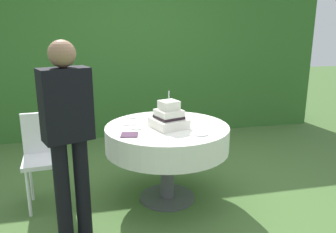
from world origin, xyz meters
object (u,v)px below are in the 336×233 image
at_px(cake_table, 167,139).
at_px(serving_plate_far, 200,134).
at_px(serving_plate_near, 129,124).
at_px(standing_person, 68,130).
at_px(garden_chair, 45,150).
at_px(wedding_cake, 169,117).
at_px(serving_plate_right, 134,117).
at_px(napkin_stack, 129,135).
at_px(serving_plate_left, 136,128).

bearing_deg(cake_table, serving_plate_far, -55.74).
bearing_deg(serving_plate_near, cake_table, -21.32).
height_order(serving_plate_near, serving_plate_far, same).
xyz_separation_m(serving_plate_near, standing_person, (-0.53, -0.62, 0.16)).
xyz_separation_m(serving_plate_far, garden_chair, (-1.38, 0.53, -0.23)).
xyz_separation_m(wedding_cake, garden_chair, (-1.17, 0.24, -0.32)).
bearing_deg(serving_plate_near, standing_person, -130.56).
relative_size(wedding_cake, serving_plate_right, 3.26).
bearing_deg(serving_plate_near, wedding_cake, -26.89).
xyz_separation_m(serving_plate_near, serving_plate_right, (0.08, 0.25, 0.00)).
relative_size(napkin_stack, garden_chair, 0.17).
distance_m(serving_plate_left, napkin_stack, 0.20).
bearing_deg(serving_plate_far, serving_plate_near, 140.92).
height_order(serving_plate_right, standing_person, standing_person).
relative_size(napkin_stack, standing_person, 0.09).
bearing_deg(cake_table, wedding_cake, -80.50).
bearing_deg(standing_person, serving_plate_near, 49.44).
relative_size(serving_plate_far, serving_plate_left, 1.16).
height_order(serving_plate_right, napkin_stack, serving_plate_right).
height_order(serving_plate_near, standing_person, standing_person).
distance_m(cake_table, serving_plate_right, 0.49).
xyz_separation_m(napkin_stack, garden_chair, (-0.77, 0.40, -0.23)).
relative_size(wedding_cake, serving_plate_far, 2.84).
bearing_deg(serving_plate_left, serving_plate_right, 86.24).
distance_m(cake_table, serving_plate_left, 0.33).
height_order(serving_plate_left, garden_chair, garden_chair).
height_order(wedding_cake, napkin_stack, wedding_cake).
relative_size(serving_plate_right, standing_person, 0.07).
xyz_separation_m(serving_plate_near, serving_plate_left, (0.05, -0.16, 0.00)).
bearing_deg(wedding_cake, garden_chair, 168.36).
height_order(wedding_cake, serving_plate_near, wedding_cake).
bearing_deg(cake_table, serving_plate_right, 125.55).
bearing_deg(serving_plate_right, standing_person, -125.02).
distance_m(wedding_cake, serving_plate_far, 0.37).
relative_size(cake_table, standing_person, 0.75).
bearing_deg(serving_plate_right, serving_plate_left, -93.76).
distance_m(serving_plate_left, serving_plate_right, 0.41).
relative_size(serving_plate_far, serving_plate_right, 1.15).
xyz_separation_m(wedding_cake, serving_plate_near, (-0.36, 0.18, -0.09)).
xyz_separation_m(serving_plate_far, serving_plate_left, (-0.53, 0.31, 0.00)).
xyz_separation_m(serving_plate_right, standing_person, (-0.61, -0.87, 0.16)).
bearing_deg(wedding_cake, serving_plate_near, 153.11).
height_order(serving_plate_far, standing_person, standing_person).
bearing_deg(standing_person, napkin_stack, 29.29).
bearing_deg(serving_plate_left, cake_table, 4.82).
bearing_deg(standing_person, cake_table, 28.76).
relative_size(serving_plate_near, garden_chair, 0.16).
bearing_deg(serving_plate_left, serving_plate_near, 107.02).
bearing_deg(serving_plate_left, napkin_stack, -115.48).
bearing_deg(standing_person, serving_plate_right, 54.98).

